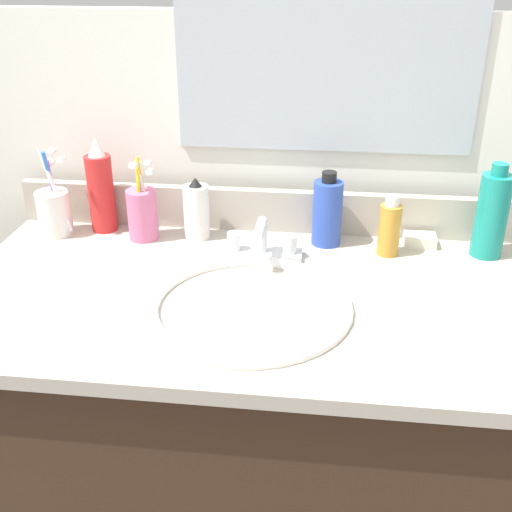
% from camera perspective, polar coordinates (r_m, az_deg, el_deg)
% --- Properties ---
extents(vanity_cabinet, '(1.06, 0.52, 0.83)m').
position_cam_1_polar(vanity_cabinet, '(1.38, 0.10, -19.40)').
color(vanity_cabinet, '#382316').
rests_on(vanity_cabinet, ground_plane).
extents(countertop, '(1.10, 0.57, 0.03)m').
position_cam_1_polar(countertop, '(1.11, 0.11, -3.83)').
color(countertop, '#B2A899').
rests_on(countertop, vanity_cabinet).
extents(backsplash, '(1.10, 0.02, 0.09)m').
position_cam_1_polar(backsplash, '(1.33, 1.48, 4.22)').
color(backsplash, '#B2A899').
rests_on(backsplash, countertop).
extents(back_wall, '(2.20, 0.04, 1.30)m').
position_cam_1_polar(back_wall, '(1.50, 1.59, -3.86)').
color(back_wall, white).
rests_on(back_wall, ground_plane).
extents(mirror_panel, '(0.60, 0.01, 0.56)m').
position_cam_1_polar(mirror_panel, '(1.27, 6.72, 21.83)').
color(mirror_panel, '#B2BCC6').
extents(sink_basin, '(0.35, 0.35, 0.11)m').
position_cam_1_polar(sink_basin, '(1.07, -0.65, -6.17)').
color(sink_basin, white).
rests_on(sink_basin, countertop).
extents(faucet, '(0.16, 0.10, 0.08)m').
position_cam_1_polar(faucet, '(1.21, 0.51, 1.05)').
color(faucet, silver).
rests_on(faucet, countertop).
extents(bottle_mouthwash_teal, '(0.06, 0.06, 0.19)m').
position_cam_1_polar(bottle_mouthwash_teal, '(1.29, 20.83, 3.58)').
color(bottle_mouthwash_teal, teal).
rests_on(bottle_mouthwash_teal, countertop).
extents(bottle_spray_red, '(0.05, 0.05, 0.20)m').
position_cam_1_polar(bottle_spray_red, '(1.36, -14.06, 5.93)').
color(bottle_spray_red, red).
rests_on(bottle_spray_red, countertop).
extents(bottle_shampoo_blue, '(0.06, 0.06, 0.15)m').
position_cam_1_polar(bottle_shampoo_blue, '(1.27, 6.56, 4.05)').
color(bottle_shampoo_blue, '#2D4CB2').
rests_on(bottle_shampoo_blue, countertop).
extents(bottle_oil_amber, '(0.04, 0.04, 0.12)m').
position_cam_1_polar(bottle_oil_amber, '(1.25, 12.16, 2.52)').
color(bottle_oil_amber, gold).
rests_on(bottle_oil_amber, countertop).
extents(bottle_lotion_white, '(0.05, 0.05, 0.13)m').
position_cam_1_polar(bottle_lotion_white, '(1.30, -5.48, 4.16)').
color(bottle_lotion_white, white).
rests_on(bottle_lotion_white, countertop).
extents(cup_pink, '(0.06, 0.06, 0.18)m').
position_cam_1_polar(cup_pink, '(1.31, -10.38, 3.97)').
color(cup_pink, '#D16693').
rests_on(cup_pink, countertop).
extents(cup_white_ceramic, '(0.08, 0.08, 0.19)m').
position_cam_1_polar(cup_white_ceramic, '(1.38, -18.02, 3.95)').
color(cup_white_ceramic, white).
rests_on(cup_white_ceramic, countertop).
extents(soap_bar, '(0.06, 0.04, 0.02)m').
position_cam_1_polar(soap_bar, '(1.31, 14.79, 1.42)').
color(soap_bar, white).
rests_on(soap_bar, countertop).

